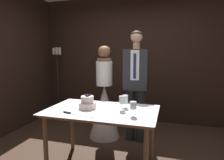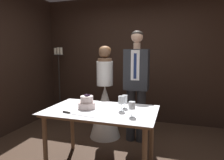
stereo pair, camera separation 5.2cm
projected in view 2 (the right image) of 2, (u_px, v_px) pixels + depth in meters
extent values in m
cube|color=black|center=(137.00, 60.00, 4.34)|extent=(4.43, 0.12, 2.67)
cylinder|color=#8E6B4C|center=(45.00, 145.00, 2.43)|extent=(0.06, 0.06, 0.73)
cylinder|color=#8E6B4C|center=(72.00, 126.00, 3.08)|extent=(0.06, 0.06, 0.73)
cylinder|color=#8E6B4C|center=(152.00, 136.00, 2.72)|extent=(0.06, 0.06, 0.73)
cube|color=#8E6B4C|center=(101.00, 111.00, 2.52)|extent=(1.33, 0.80, 0.03)
cube|color=white|center=(101.00, 110.00, 2.52)|extent=(1.39, 0.86, 0.01)
cylinder|color=beige|center=(87.00, 105.00, 2.57)|extent=(0.22, 0.22, 0.08)
cylinder|color=beige|center=(87.00, 99.00, 2.56)|extent=(0.16, 0.16, 0.08)
sphere|color=#2D1933|center=(88.00, 95.00, 2.55)|extent=(0.02, 0.02, 0.02)
sphere|color=#2D1933|center=(90.00, 95.00, 2.58)|extent=(0.02, 0.02, 0.02)
sphere|color=#2D1933|center=(87.00, 95.00, 2.58)|extent=(0.02, 0.02, 0.02)
sphere|color=#2D1933|center=(85.00, 95.00, 2.58)|extent=(0.02, 0.02, 0.02)
sphere|color=#2D1933|center=(85.00, 95.00, 2.55)|extent=(0.02, 0.02, 0.02)
sphere|color=#2D1933|center=(86.00, 96.00, 2.53)|extent=(0.02, 0.02, 0.02)
sphere|color=#2D1933|center=(87.00, 96.00, 2.52)|extent=(0.02, 0.02, 0.02)
cube|color=silver|center=(82.00, 116.00, 2.27)|extent=(0.35, 0.08, 0.00)
cylinder|color=black|center=(66.00, 112.00, 2.37)|extent=(0.10, 0.04, 0.02)
cylinder|color=silver|center=(125.00, 108.00, 2.59)|extent=(0.07, 0.07, 0.00)
cylinder|color=silver|center=(125.00, 105.00, 2.58)|extent=(0.01, 0.01, 0.07)
cylinder|color=silver|center=(125.00, 99.00, 2.57)|extent=(0.07, 0.07, 0.10)
cylinder|color=maroon|center=(125.00, 101.00, 2.58)|extent=(0.06, 0.06, 0.03)
cylinder|color=silver|center=(121.00, 111.00, 2.46)|extent=(0.07, 0.07, 0.00)
cylinder|color=silver|center=(121.00, 107.00, 2.45)|extent=(0.01, 0.01, 0.09)
cylinder|color=silver|center=(121.00, 100.00, 2.44)|extent=(0.08, 0.08, 0.10)
cylinder|color=maroon|center=(121.00, 103.00, 2.44)|extent=(0.06, 0.06, 0.03)
cylinder|color=silver|center=(132.00, 116.00, 2.24)|extent=(0.07, 0.07, 0.00)
cylinder|color=silver|center=(132.00, 113.00, 2.23)|extent=(0.01, 0.01, 0.09)
cylinder|color=silver|center=(132.00, 105.00, 2.22)|extent=(0.08, 0.08, 0.08)
cone|color=white|center=(105.00, 111.00, 3.51)|extent=(0.54, 0.54, 0.92)
cylinder|color=white|center=(105.00, 73.00, 3.42)|extent=(0.28, 0.28, 0.41)
cylinder|color=brown|center=(105.00, 60.00, 3.39)|extent=(0.24, 0.24, 0.05)
sphere|color=brown|center=(105.00, 52.00, 3.37)|extent=(0.21, 0.21, 0.21)
ellipsoid|color=brown|center=(105.00, 50.00, 3.38)|extent=(0.21, 0.21, 0.15)
cylinder|color=#282B30|center=(131.00, 115.00, 3.37)|extent=(0.15, 0.15, 0.88)
cylinder|color=#282B30|center=(141.00, 116.00, 3.32)|extent=(0.15, 0.15, 0.88)
cube|color=#282B30|center=(137.00, 70.00, 3.24)|extent=(0.39, 0.24, 0.66)
cube|color=white|center=(135.00, 65.00, 3.12)|extent=(0.14, 0.01, 0.47)
cube|color=navy|center=(135.00, 66.00, 3.11)|extent=(0.04, 0.01, 0.40)
cylinder|color=#DBAD8E|center=(137.00, 46.00, 3.19)|extent=(0.11, 0.11, 0.10)
sphere|color=#DBAD8E|center=(137.00, 37.00, 3.17)|extent=(0.19, 0.19, 0.19)
ellipsoid|color=black|center=(137.00, 35.00, 3.18)|extent=(0.19, 0.19, 0.12)
cylinder|color=black|center=(61.00, 116.00, 4.67)|extent=(0.28, 0.28, 0.02)
cylinder|color=black|center=(59.00, 86.00, 4.57)|extent=(0.03, 0.03, 1.41)
cylinder|color=black|center=(58.00, 55.00, 4.48)|extent=(0.22, 0.22, 0.01)
cylinder|color=silver|center=(55.00, 51.00, 4.49)|extent=(0.06, 0.06, 0.15)
cylinder|color=silver|center=(58.00, 51.00, 4.46)|extent=(0.06, 0.06, 0.16)
cylinder|color=silver|center=(61.00, 51.00, 4.44)|extent=(0.06, 0.06, 0.16)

